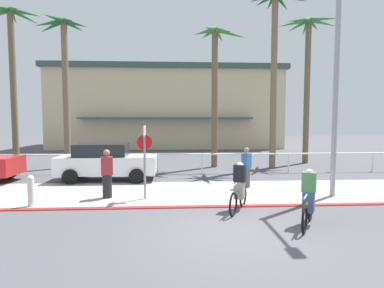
% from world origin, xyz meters
% --- Properties ---
extents(ground_plane, '(80.00, 80.00, 0.00)m').
position_xyz_m(ground_plane, '(0.00, 10.00, 0.00)').
color(ground_plane, '#4C4C51').
extents(sidewalk_strip, '(44.00, 4.00, 0.02)m').
position_xyz_m(sidewalk_strip, '(0.00, 4.20, 0.01)').
color(sidewalk_strip, '#9E9E93').
rests_on(sidewalk_strip, ground).
extents(curb_paint, '(44.00, 0.24, 0.03)m').
position_xyz_m(curb_paint, '(0.00, 2.20, 0.01)').
color(curb_paint, maroon).
rests_on(curb_paint, ground).
extents(building_backdrop, '(23.59, 11.39, 8.23)m').
position_xyz_m(building_backdrop, '(-2.17, 26.99, 4.13)').
color(building_backdrop, beige).
rests_on(building_backdrop, ground).
extents(rail_fence, '(23.11, 0.08, 1.04)m').
position_xyz_m(rail_fence, '(0.00, 8.50, 0.84)').
color(rail_fence, white).
rests_on(rail_fence, ground).
extents(stop_sign_bike_lane, '(0.52, 0.56, 2.56)m').
position_xyz_m(stop_sign_bike_lane, '(-2.46, 3.31, 1.68)').
color(stop_sign_bike_lane, gray).
rests_on(stop_sign_bike_lane, ground).
extents(bollard_1, '(0.20, 0.20, 1.00)m').
position_xyz_m(bollard_1, '(-5.97, 2.57, 0.52)').
color(bollard_1, white).
rests_on(bollard_1, ground).
extents(streetlight_curb, '(0.24, 2.54, 7.50)m').
position_xyz_m(streetlight_curb, '(4.25, 3.08, 4.28)').
color(streetlight_curb, '#9EA0A5').
rests_on(streetlight_curb, ground).
extents(palm_tree_1, '(3.32, 2.95, 9.40)m').
position_xyz_m(palm_tree_1, '(-10.94, 11.75, 6.77)').
color(palm_tree_1, brown).
rests_on(palm_tree_1, ground).
extents(palm_tree_2, '(3.09, 3.61, 8.57)m').
position_xyz_m(palm_tree_2, '(-7.73, 10.94, 6.26)').
color(palm_tree_2, '#756047').
rests_on(palm_tree_2, ground).
extents(palm_tree_3, '(3.20, 2.69, 8.17)m').
position_xyz_m(palm_tree_3, '(0.98, 10.70, 5.79)').
color(palm_tree_3, brown).
rests_on(palm_tree_3, ground).
extents(palm_tree_4, '(3.47, 3.37, 10.00)m').
position_xyz_m(palm_tree_4, '(4.31, 10.17, 7.38)').
color(palm_tree_4, '#756047').
rests_on(palm_tree_4, ground).
extents(palm_tree_5, '(3.74, 3.43, 9.26)m').
position_xyz_m(palm_tree_5, '(7.04, 12.04, 7.06)').
color(palm_tree_5, brown).
rests_on(palm_tree_5, ground).
extents(car_white_1, '(4.40, 2.02, 1.69)m').
position_xyz_m(car_white_1, '(-4.54, 6.89, 0.87)').
color(car_white_1, white).
rests_on(car_white_1, ground).
extents(cyclist_teal_0, '(0.89, 1.64, 1.50)m').
position_xyz_m(cyclist_teal_0, '(0.53, 1.81, 0.69)').
color(cyclist_teal_0, black).
rests_on(cyclist_teal_0, ground).
extents(cyclist_yellow_1, '(1.00, 1.59, 1.50)m').
position_xyz_m(cyclist_yellow_1, '(2.03, 0.35, 0.69)').
color(cyclist_yellow_1, black).
rests_on(cyclist_yellow_1, ground).
extents(pedestrian_0, '(0.45, 0.38, 1.72)m').
position_xyz_m(pedestrian_0, '(-3.80, 3.53, 0.80)').
color(pedestrian_0, '#232326').
rests_on(pedestrian_0, ground).
extents(pedestrian_1, '(0.46, 0.47, 1.65)m').
position_xyz_m(pedestrian_1, '(1.49, 4.94, 0.76)').
color(pedestrian_1, '#4C4C51').
rests_on(pedestrian_1, ground).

